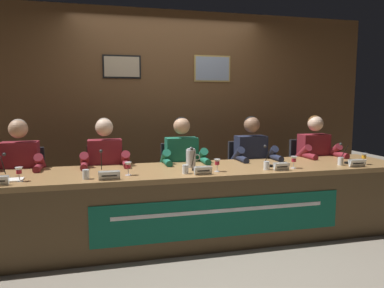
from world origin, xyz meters
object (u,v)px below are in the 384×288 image
object	(u,v)px
conference_table	(195,192)
juice_glass_center	(217,163)
chair_left	(106,187)
panelist_right	(253,160)
nameplate_left	(109,175)
microphone_center	(194,162)
water_cup_center	(185,170)
water_pitcher_central	(191,158)
nameplate_center	(203,170)
juice_glass_far_right	(364,157)
microphone_far_left	(3,170)
microphone_left	(101,165)
nameplate_right	(281,167)
panelist_center	(183,163)
chair_right	(246,179)
panelist_left	(105,166)
juice_glass_right	(294,160)
document_stack_far_left	(10,180)
microphone_right	(268,159)
juice_glass_far_left	(19,172)
nameplate_far_right	(357,163)
panelist_far_left	(19,170)
panelist_far_right	(317,157)
water_cup_far_right	(341,162)
chair_far_left	(25,192)
chair_far_right	(307,176)
water_cup_right	(267,166)
water_cup_left	(86,175)
microphone_far_right	(345,156)

from	to	relation	value
conference_table	juice_glass_center	size ratio (longest dim) A/B	36.89
chair_left	panelist_right	world-z (taller)	panelist_right
nameplate_left	microphone_center	bearing A→B (deg)	18.16
water_cup_center	panelist_right	size ratio (longest dim) A/B	0.07
chair_left	water_pitcher_central	size ratio (longest dim) A/B	4.32
nameplate_center	juice_glass_center	world-z (taller)	juice_glass_center
juice_glass_far_right	microphone_far_left	bearing A→B (deg)	176.79
microphone_left	nameplate_right	size ratio (longest dim) A/B	1.38
panelist_center	microphone_center	world-z (taller)	panelist_center
microphone_far_left	microphone_center	world-z (taller)	same
chair_right	juice_glass_far_right	world-z (taller)	chair_right
panelist_left	microphone_left	world-z (taller)	panelist_left
chair_left	juice_glass_right	xyz separation A→B (m)	(1.86, -0.86, 0.38)
panelist_right	document_stack_far_left	xyz separation A→B (m)	(-2.52, -0.59, 0.02)
juice_glass_center	nameplate_left	bearing A→B (deg)	-173.02
nameplate_left	water_cup_center	bearing A→B (deg)	8.14
conference_table	microphone_right	xyz separation A→B (m)	(0.81, 0.05, 0.29)
juice_glass_far_left	nameplate_far_right	world-z (taller)	juice_glass_far_left
conference_table	microphone_right	bearing A→B (deg)	3.35
document_stack_far_left	panelist_center	bearing A→B (deg)	19.45
juice_glass_far_left	juice_glass_right	xyz separation A→B (m)	(2.59, -0.03, 0.00)
panelist_far_left	panelist_center	bearing A→B (deg)	0.00
juice_glass_center	panelist_far_right	size ratio (longest dim) A/B	0.10
chair_right	water_cup_far_right	distance (m)	1.15
nameplate_center	microphone_far_left	bearing A→B (deg)	170.46
chair_far_left	panelist_left	size ratio (longest dim) A/B	0.74
nameplate_left	chair_far_right	size ratio (longest dim) A/B	0.20
microphone_far_left	document_stack_far_left	world-z (taller)	microphone_far_left
nameplate_left	nameplate_right	distance (m)	1.66
water_cup_right	nameplate_far_right	world-z (taller)	water_cup_right
chair_right	nameplate_far_right	size ratio (longest dim) A/B	4.97
nameplate_left	panelist_center	distance (m)	1.13
water_cup_left	water_cup_center	distance (m)	0.90
juice_glass_far_right	microphone_right	bearing A→B (deg)	171.27
chair_left	panelist_left	world-z (taller)	panelist_left
juice_glass_far_left	water_cup_left	size ratio (longest dim) A/B	1.46
nameplate_center	chair_far_right	xyz separation A→B (m)	(1.69, 0.95, -0.33)
microphone_center	juice_glass_right	bearing A→B (deg)	-9.54
panelist_left	juice_glass_right	world-z (taller)	panelist_left
conference_table	water_cup_far_right	size ratio (longest dim) A/B	53.81
water_cup_left	panelist_right	size ratio (longest dim) A/B	0.07
chair_left	nameplate_right	bearing A→B (deg)	-29.27
juice_glass_center	juice_glass_far_right	world-z (taller)	same
chair_left	chair_far_right	distance (m)	2.56
conference_table	chair_far_right	bearing A→B (deg)	23.45
microphone_right	nameplate_far_right	world-z (taller)	microphone_right
juice_glass_center	microphone_far_right	world-z (taller)	microphone_far_right
microphone_far_right	panelist_far_right	bearing A→B (deg)	90.38
microphone_far_left	juice_glass_center	size ratio (longest dim) A/B	1.74
water_cup_center	nameplate_far_right	distance (m)	1.82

